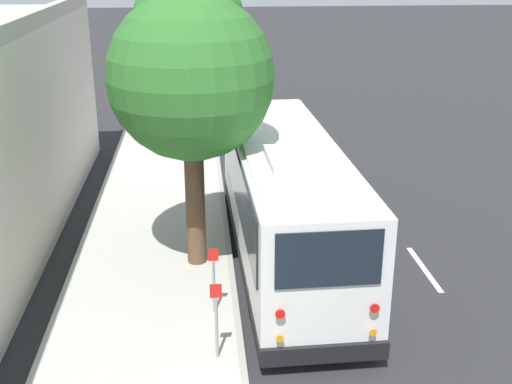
# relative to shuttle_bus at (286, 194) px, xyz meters

# --- Properties ---
(ground_plane) EXTENTS (160.00, 160.00, 0.00)m
(ground_plane) POSITION_rel_shuttle_bus_xyz_m (0.21, -0.41, -1.77)
(ground_plane) COLOR #28282B
(sidewalk_slab) EXTENTS (80.00, 3.84, 0.15)m
(sidewalk_slab) POSITION_rel_shuttle_bus_xyz_m (0.21, 3.40, -1.69)
(sidewalk_slab) COLOR #B2AFA8
(sidewalk_slab) RESTS_ON ground
(curb_strip) EXTENTS (80.00, 0.14, 0.15)m
(curb_strip) POSITION_rel_shuttle_bus_xyz_m (0.21, 1.41, -1.69)
(curb_strip) COLOR #9D9A94
(curb_strip) RESTS_ON ground
(shuttle_bus) EXTENTS (9.83, 2.81, 3.31)m
(shuttle_bus) POSITION_rel_shuttle_bus_xyz_m (0.00, 0.00, 0.00)
(shuttle_bus) COLOR white
(shuttle_bus) RESTS_ON ground
(parked_sedan_navy) EXTENTS (4.51, 1.87, 1.30)m
(parked_sedan_navy) POSITION_rel_shuttle_bus_xyz_m (11.47, 0.36, -1.16)
(parked_sedan_navy) COLOR #19234C
(parked_sedan_navy) RESTS_ON ground
(parked_sedan_gray) EXTENTS (4.30, 1.77, 1.28)m
(parked_sedan_gray) POSITION_rel_shuttle_bus_xyz_m (17.94, 0.48, -1.18)
(parked_sedan_gray) COLOR slate
(parked_sedan_gray) RESTS_ON ground
(street_tree) EXTENTS (3.80, 3.80, 7.06)m
(street_tree) POSITION_rel_shuttle_bus_xyz_m (-0.12, 2.23, 3.21)
(street_tree) COLOR brown
(street_tree) RESTS_ON sidewalk_slab
(sign_post_near) EXTENTS (0.06, 0.22, 1.56)m
(sign_post_near) POSITION_rel_shuttle_bus_xyz_m (-4.31, 1.87, -0.81)
(sign_post_near) COLOR gray
(sign_post_near) RESTS_ON sidewalk_slab
(sign_post_far) EXTENTS (0.06, 0.22, 1.49)m
(sign_post_far) POSITION_rel_shuttle_bus_xyz_m (-2.66, 1.87, -0.85)
(sign_post_far) COLOR gray
(sign_post_far) RESTS_ON sidewalk_slab
(lane_stripe_mid) EXTENTS (2.40, 0.14, 0.01)m
(lane_stripe_mid) POSITION_rel_shuttle_bus_xyz_m (-0.87, -3.38, -1.76)
(lane_stripe_mid) COLOR silver
(lane_stripe_mid) RESTS_ON ground
(lane_stripe_ahead) EXTENTS (2.40, 0.14, 0.01)m
(lane_stripe_ahead) POSITION_rel_shuttle_bus_xyz_m (5.13, -3.38, -1.76)
(lane_stripe_ahead) COLOR silver
(lane_stripe_ahead) RESTS_ON ground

